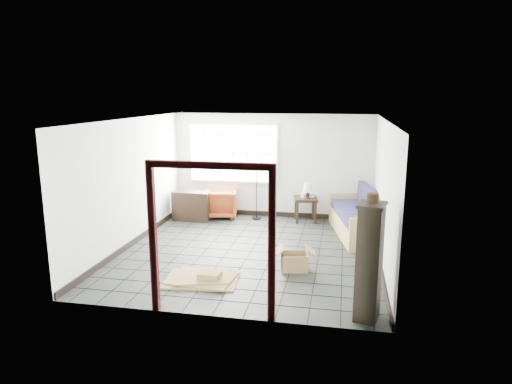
% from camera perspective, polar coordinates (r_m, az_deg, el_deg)
% --- Properties ---
extents(ground, '(5.50, 5.50, 0.00)m').
position_cam_1_polar(ground, '(9.17, -0.68, -7.42)').
color(ground, black).
rests_on(ground, ground).
extents(room_shell, '(5.02, 5.52, 2.61)m').
position_cam_1_polar(room_shell, '(8.78, -0.67, 3.02)').
color(room_shell, silver).
rests_on(room_shell, ground).
extents(window_panel, '(2.32, 0.08, 1.52)m').
position_cam_1_polar(window_panel, '(11.59, -2.87, 4.85)').
color(window_panel, silver).
rests_on(window_panel, ground).
extents(doorway_trim, '(1.80, 0.08, 2.20)m').
position_cam_1_polar(doorway_trim, '(6.25, -5.71, -3.64)').
color(doorway_trim, '#330B0C').
rests_on(doorway_trim, ground).
extents(futon_sofa, '(1.33, 2.45, 1.03)m').
position_cam_1_polar(futon_sofa, '(10.36, 13.02, -3.28)').
color(futon_sofa, '#A28349').
rests_on(futon_sofa, ground).
extents(armchair, '(0.88, 0.84, 0.78)m').
position_cam_1_polar(armchair, '(11.58, -4.38, -1.25)').
color(armchair, '#913615').
rests_on(armchair, ground).
extents(side_table, '(0.64, 0.64, 0.60)m').
position_cam_1_polar(side_table, '(11.20, 6.21, -1.23)').
color(side_table, black).
rests_on(side_table, ground).
extents(table_lamp, '(0.32, 0.32, 0.38)m').
position_cam_1_polar(table_lamp, '(11.04, 6.50, 0.53)').
color(table_lamp, black).
rests_on(table_lamp, side_table).
extents(projector, '(0.36, 0.33, 0.11)m').
position_cam_1_polar(projector, '(11.23, 6.42, -0.36)').
color(projector, silver).
rests_on(projector, side_table).
extents(floor_lamp, '(0.45, 0.29, 1.48)m').
position_cam_1_polar(floor_lamp, '(11.26, 0.60, 0.47)').
color(floor_lamp, black).
rests_on(floor_lamp, ground).
extents(console_shelf, '(0.93, 0.37, 0.72)m').
position_cam_1_polar(console_shelf, '(11.41, -8.05, -1.71)').
color(console_shelf, black).
rests_on(console_shelf, ground).
extents(tall_shelf, '(0.44, 0.52, 1.66)m').
position_cam_1_polar(tall_shelf, '(6.47, 13.98, -8.40)').
color(tall_shelf, black).
rests_on(tall_shelf, ground).
extents(pot, '(0.17, 0.17, 0.12)m').
position_cam_1_polar(pot, '(6.30, 14.37, -0.68)').
color(pot, black).
rests_on(pot, tall_shelf).
extents(open_box, '(0.80, 0.50, 0.42)m').
position_cam_1_polar(open_box, '(8.25, 4.82, -8.64)').
color(open_box, '#947147').
rests_on(open_box, ground).
extents(cardboard_pile, '(1.29, 0.97, 0.18)m').
position_cam_1_polar(cardboard_pile, '(7.85, -6.67, -10.63)').
color(cardboard_pile, '#947147').
rests_on(cardboard_pile, ground).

